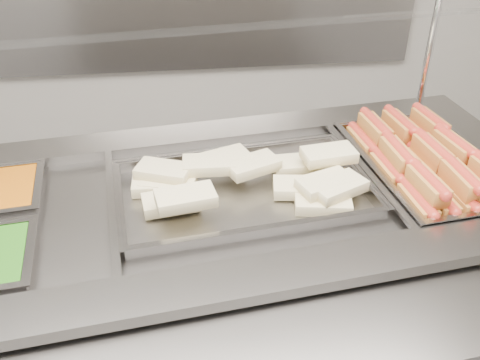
{
  "coord_description": "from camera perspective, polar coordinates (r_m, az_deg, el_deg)",
  "views": [
    {
      "loc": [
        0.0,
        -0.84,
        1.88
      ],
      "look_at": [
        0.16,
        0.49,
        1.0
      ],
      "focal_mm": 40.0,
      "sensor_mm": 36.0,
      "label": 1
    }
  ],
  "objects": [
    {
      "name": "steam_counter",
      "position": [
        1.93,
        -1.62,
        -13.15
      ],
      "size": [
        2.14,
        1.15,
        0.98
      ],
      "color": "slate",
      "rests_on": "ground"
    },
    {
      "name": "sneeze_guard",
      "position": [
        1.64,
        -3.96,
        15.19
      ],
      "size": [
        1.82,
        0.54,
        0.48
      ],
      "color": "silver",
      "rests_on": "steam_counter"
    },
    {
      "name": "tortilla_wraps",
      "position": [
        1.63,
        1.78,
        0.04
      ],
      "size": [
        0.71,
        0.38,
        0.1
      ],
      "color": "beige",
      "rests_on": "pan_wraps"
    },
    {
      "name": "tray_rail",
      "position": [
        1.24,
        3.86,
        -17.21
      ],
      "size": [
        1.98,
        0.63,
        0.06
      ],
      "color": "gray",
      "rests_on": "steam_counter"
    },
    {
      "name": "hotdogs_in_buns",
      "position": [
        1.84,
        19.29,
        2.14
      ],
      "size": [
        0.39,
        0.59,
        0.13
      ],
      "color": "#A55122",
      "rests_on": "pan_hotdogs"
    },
    {
      "name": "pan_hotdogs",
      "position": [
        1.87,
        18.99,
        0.71
      ],
      "size": [
        0.44,
        0.64,
        0.11
      ],
      "color": "#979494",
      "rests_on": "steam_counter"
    },
    {
      "name": "pan_wraps",
      "position": [
        1.64,
        0.37,
        -1.52
      ],
      "size": [
        0.79,
        0.52,
        0.08
      ],
      "color": "#979494",
      "rests_on": "steam_counter"
    }
  ]
}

